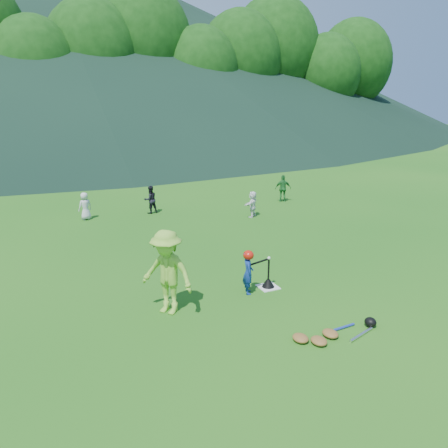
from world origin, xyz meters
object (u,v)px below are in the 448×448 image
Objects in this scene: adult_coach at (167,272)px; home_plate at (268,287)px; fielder_a at (85,206)px; fielder_c at (283,188)px; batter_child at (248,273)px; fielder_d at (252,204)px; fielder_b at (150,200)px; equipment_pile at (331,334)px; batting_tee at (268,282)px.

home_plate is at bearing 55.11° from adult_coach.
fielder_a is 0.88× the size of fielder_c.
fielder_a is (-2.49, 8.05, 0.00)m from batter_child.
adult_coach is 7.92m from fielder_d.
fielder_b is 10.32m from equipment_pile.
fielder_c is at bearing 176.70° from fielder_d.
batter_child is at bearing 80.63° from fielder_b.
fielder_b is at bearing 158.46° from fielder_a.
fielder_d is 8.64m from equipment_pile.
equipment_pile is (2.46, -2.21, -0.83)m from adult_coach.
batter_child is 1.99m from adult_coach.
fielder_a is 0.56× the size of equipment_pile.
adult_coach is 10.74m from fielder_c.
batting_tee is (0.00, 0.00, 0.12)m from home_plate.
adult_coach is at bearing 111.48° from batter_child.
fielder_a is 10.84m from equipment_pile.
fielder_d is 6.37m from batting_tee.
fielder_b reaches higher than fielder_a.
fielder_c is at bearing 55.82° from home_plate.
fielder_a is at bearing 144.28° from adult_coach.
equipment_pile is at bearing 8.47° from adult_coach.
fielder_c is 2.89m from fielder_d.
fielder_a reaches higher than fielder_d.
adult_coach is 8.21m from fielder_a.
batter_child is 0.69m from batting_tee.
fielder_d is at bearing 99.46° from adult_coach.
fielder_c is 1.69× the size of batting_tee.
home_plate is at bearing 0.00° from batting_tee.
fielder_a is at bearing 18.36° from fielder_c.
batter_child reaches higher than fielder_d.
fielder_a is 6.15m from fielder_d.
batting_tee reaches higher than equipment_pile.
home_plate is 0.76m from batter_child.
adult_coach is at bearing 67.08° from fielder_b.
home_plate is 0.45× the size of fielder_a.
adult_coach is at bearing 67.57° from fielder_c.
fielder_b is 7.91m from batting_tee.
fielder_b is 5.71m from fielder_c.
fielder_b is (2.41, -0.11, 0.03)m from fielder_a.
home_plate is 7.91m from fielder_b.
adult_coach is at bearing -175.33° from batting_tee.
fielder_c reaches higher than home_plate.
fielder_b is 0.93× the size of fielder_c.
adult_coach is (-1.94, -0.14, 0.39)m from batter_child.
fielder_c is at bearing 157.13° from fielder_a.
fielder_d reaches higher than home_plate.
home_plate is at bearing 26.92° from fielder_d.
fielder_a is (-0.55, 8.19, -0.39)m from adult_coach.
batting_tee is at bearing 55.11° from adult_coach.
fielder_c is at bearing 165.57° from fielder_b.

